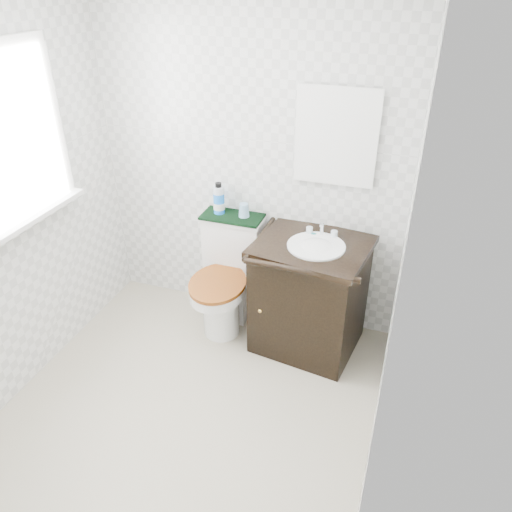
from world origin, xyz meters
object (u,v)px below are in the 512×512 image
Objects in this scene: toilet at (228,281)px; vanity at (310,293)px; trash_bin at (302,310)px; mouthwash_bottle at (219,199)px; cup at (244,210)px.

vanity reaches higher than toilet.
toilet is 3.17× the size of trash_bin.
mouthwash_bottle reaches higher than trash_bin.
mouthwash_bottle is at bearing -179.84° from cup.
toilet is 8.47× the size of cup.
vanity is (0.63, -0.06, 0.07)m from toilet.
vanity is 9.48× the size of cup.
toilet is 0.60m from trash_bin.
cup is (-0.45, 0.00, 0.76)m from trash_bin.
vanity is at bearing -5.72° from toilet.
mouthwash_bottle is (-0.64, 0.00, 0.81)m from trash_bin.
vanity is at bearing -15.28° from mouthwash_bottle.
vanity is 0.74m from cup.
trash_bin is at bearing -0.32° from mouthwash_bottle.
mouthwash_bottle is 2.36× the size of cup.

